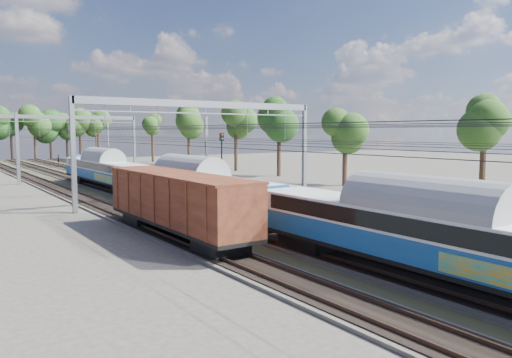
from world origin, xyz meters
TOP-DOWN VIEW (x-y plane):
  - track_bed at (-0.00, 45.00)m, footprint 21.00×130.00m
  - platform at (12.00, 20.00)m, footprint 3.00×70.00m
  - catenary at (0.33, 52.69)m, footprint 25.65×130.00m
  - tree_belt at (7.85, 91.05)m, footprint 39.19×100.81m
  - emu_train at (-4.50, 23.72)m, footprint 2.99×63.28m
  - freight_boxcar at (-9.00, 17.06)m, footprint 2.99×14.42m
  - worker at (1.27, 91.22)m, footprint 0.49×0.70m
  - signal_near at (2.51, 31.40)m, footprint 0.43×0.39m
  - signal_far at (7.09, 86.37)m, footprint 0.38×0.35m

SIDE VIEW (x-z plane):
  - track_bed at x=0.00m, z-range -0.07..0.27m
  - platform at x=12.00m, z-range 0.00..0.30m
  - worker at x=1.27m, z-range 0.00..1.85m
  - freight_boxcar at x=-9.00m, z-range 0.41..4.13m
  - emu_train at x=-4.50m, z-range 0.39..4.76m
  - signal_far at x=7.09m, z-range 0.79..6.75m
  - signal_near at x=2.51m, z-range 0.82..6.98m
  - catenary at x=0.33m, z-range 1.90..10.90m
  - tree_belt at x=7.85m, z-range 2.41..14.31m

